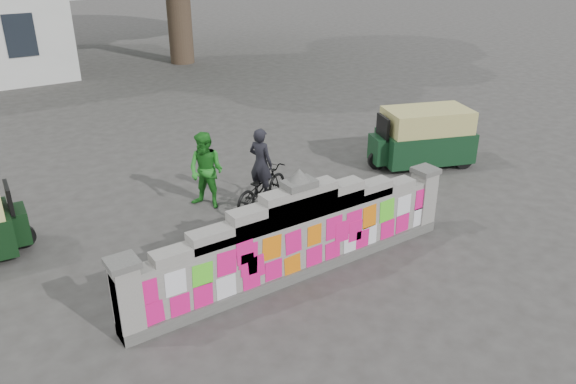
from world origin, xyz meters
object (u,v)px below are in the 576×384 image
Objects in this scene: cyclist_bike at (261,187)px; cyclist_rider at (261,174)px; rickshaw_right at (423,136)px; pedestrian at (206,171)px.

cyclist_bike is 1.12× the size of cyclist_rider.
pedestrian is at bearing 11.29° from rickshaw_right.
cyclist_bike is 0.63× the size of rickshaw_right.
cyclist_rider reaches higher than rickshaw_right.
cyclist_rider is (0.00, 0.00, 0.32)m from cyclist_bike.
cyclist_rider is 1.18m from pedestrian.
cyclist_rider reaches higher than cyclist_bike.
cyclist_bike is 0.32m from cyclist_rider.
pedestrian is at bearing 32.66° from cyclist_bike.
rickshaw_right is at bearing -115.26° from cyclist_bike.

